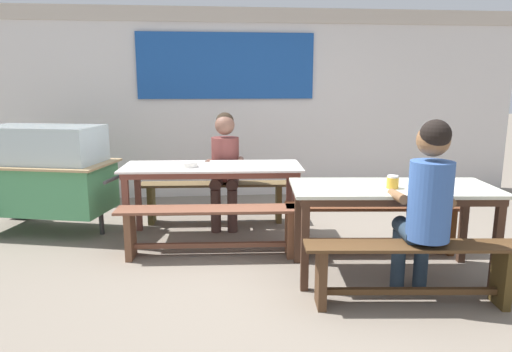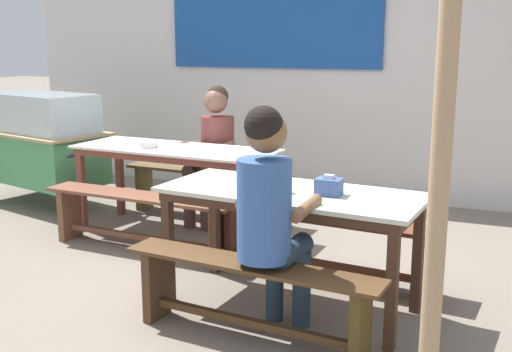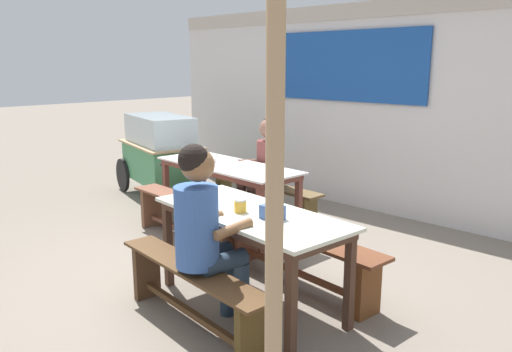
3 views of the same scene
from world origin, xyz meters
name	(u,v)px [view 2 (image 2 of 3)]	position (x,y,z in m)	size (l,w,h in m)	color
ground_plane	(206,280)	(0.00, 0.00, 0.00)	(40.00, 40.00, 0.00)	slate
backdrop_wall	(322,70)	(-0.01, 2.84, 1.38)	(7.32, 0.23, 2.61)	silver
dining_table_far	(175,156)	(-0.77, 0.93, 0.69)	(1.85, 0.77, 0.77)	silver
dining_table_near	(291,203)	(0.70, -0.19, 0.69)	(1.71, 0.85, 0.77)	silver
bench_far_back	(207,185)	(-0.74, 1.48, 0.32)	(1.73, 0.35, 0.47)	brown
bench_far_front	(140,213)	(-0.80, 0.39, 0.31)	(1.73, 0.37, 0.47)	brown
bench_near_back	(322,236)	(0.75, 0.36, 0.32)	(1.70, 0.45, 0.47)	brown
bench_near_front	(250,291)	(0.65, -0.73, 0.30)	(1.57, 0.39, 0.47)	#4F341C
food_cart	(41,141)	(-2.57, 1.31, 0.67)	(1.85, 1.14, 1.16)	#49945E
person_center_facing	(213,144)	(-0.62, 1.40, 0.74)	(0.45, 0.58, 1.28)	#4D342F
person_near_front	(269,208)	(0.75, -0.68, 0.79)	(0.44, 0.53, 1.36)	#26384B
tissue_box	(329,186)	(0.95, -0.21, 0.82)	(0.15, 0.12, 0.13)	#3C5792
condiment_jar	(282,184)	(0.67, -0.26, 0.82)	(0.09, 0.09, 0.10)	gold
soup_bowl	(148,144)	(-1.00, 0.86, 0.80)	(0.17, 0.17, 0.05)	silver
wooden_support_post	(440,167)	(1.68, -1.00, 1.15)	(0.09, 0.09, 2.29)	tan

